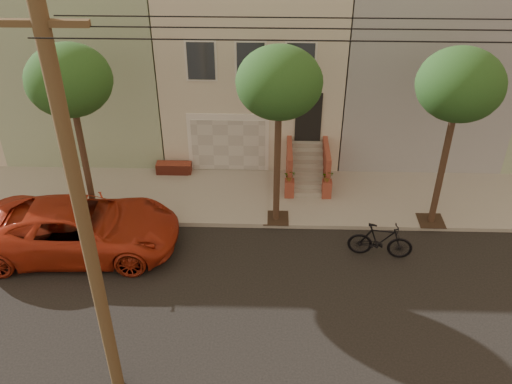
{
  "coord_description": "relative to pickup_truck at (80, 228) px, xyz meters",
  "views": [
    {
      "loc": [
        0.75,
        -12.1,
        11.88
      ],
      "look_at": [
        0.31,
        3.0,
        1.86
      ],
      "focal_mm": 38.93,
      "sensor_mm": 36.0,
      "label": 1
    }
  ],
  "objects": [
    {
      "name": "house_row",
      "position": [
        5.43,
        9.02,
        2.75
      ],
      "size": [
        33.1,
        11.7,
        7.0
      ],
      "color": "#BEB8A2",
      "rests_on": "sidewalk"
    },
    {
      "name": "ground",
      "position": [
        5.43,
        -2.17,
        -0.89
      ],
      "size": [
        90.0,
        90.0,
        0.0
      ],
      "primitive_type": "plane",
      "color": "black",
      "rests_on": "ground"
    },
    {
      "name": "sidewalk",
      "position": [
        5.43,
        3.18,
        -0.82
      ],
      "size": [
        40.0,
        3.7,
        0.15
      ],
      "primitive_type": "cube",
      "color": "gray",
      "rests_on": "ground"
    },
    {
      "name": "motorcycle",
      "position": [
        9.81,
        -0.05,
        -0.26
      ],
      "size": [
        2.16,
        0.89,
        1.26
      ],
      "primitive_type": "imported",
      "rotation": [
        0.0,
        0.0,
        1.43
      ],
      "color": "black",
      "rests_on": "ground"
    },
    {
      "name": "tree_right",
      "position": [
        11.93,
        1.73,
        4.36
      ],
      "size": [
        2.7,
        2.57,
        6.3
      ],
      "color": "#2D2116",
      "rests_on": "sidewalk"
    },
    {
      "name": "tree_left",
      "position": [
        -0.07,
        1.73,
        4.36
      ],
      "size": [
        2.7,
        2.57,
        6.3
      ],
      "color": "#2D2116",
      "rests_on": "sidewalk"
    },
    {
      "name": "pickup_truck",
      "position": [
        0.0,
        0.0,
        0.0
      ],
      "size": [
        6.55,
        3.24,
        1.79
      ],
      "primitive_type": "imported",
      "rotation": [
        0.0,
        0.0,
        1.61
      ],
      "color": "#AC2E17",
      "rests_on": "ground"
    },
    {
      "name": "tree_mid",
      "position": [
        6.43,
        1.73,
        4.36
      ],
      "size": [
        2.7,
        2.57,
        6.3
      ],
      "color": "#2D2116",
      "rests_on": "sidewalk"
    }
  ]
}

